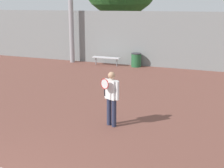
{
  "coord_description": "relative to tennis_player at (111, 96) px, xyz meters",
  "views": [
    {
      "loc": [
        4.27,
        -3.45,
        3.54
      ],
      "look_at": [
        0.47,
        5.84,
        0.96
      ],
      "focal_mm": 50.0,
      "sensor_mm": 36.0,
      "label": 1
    }
  ],
  "objects": [
    {
      "name": "trash_bin",
      "position": [
        -2.11,
        8.94,
        -0.54
      ],
      "size": [
        0.6,
        0.6,
        0.79
      ],
      "color": "#235B33",
      "rests_on": "ground_plane"
    },
    {
      "name": "back_fence",
      "position": [
        -0.95,
        9.37,
        0.64
      ],
      "size": [
        27.77,
        0.06,
        3.15
      ],
      "color": "gray",
      "rests_on": "ground_plane"
    },
    {
      "name": "tennis_player",
      "position": [
        0.0,
        0.0,
        0.0
      ],
      "size": [
        0.53,
        0.49,
        1.65
      ],
      "rotation": [
        0.0,
        0.0,
        -0.39
      ],
      "color": "#282D47",
      "rests_on": "ground_plane"
    },
    {
      "name": "bench_courtside_near",
      "position": [
        -3.88,
        8.67,
        -0.49
      ],
      "size": [
        1.69,
        0.4,
        0.49
      ],
      "color": "silver",
      "rests_on": "ground_plane"
    }
  ]
}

